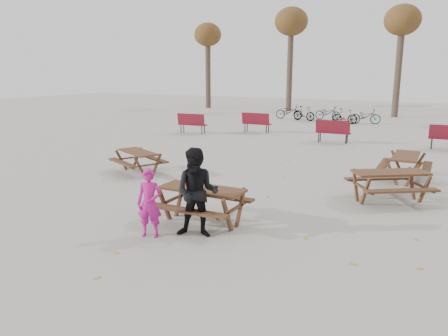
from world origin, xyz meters
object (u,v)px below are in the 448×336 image
at_px(main_picnic_table, 202,196).
at_px(soda_bottle, 195,185).
at_px(adult, 197,193).
at_px(child, 150,203).
at_px(food_tray, 196,188).
at_px(picnic_table_far, 405,168).
at_px(picnic_table_east, 389,187).
at_px(picnic_table_north, 138,162).

distance_m(main_picnic_table, soda_bottle, 0.30).
height_order(main_picnic_table, adult, adult).
relative_size(main_picnic_table, child, 1.34).
relative_size(food_tray, picnic_table_far, 0.10).
relative_size(main_picnic_table, picnic_table_east, 1.01).
bearing_deg(picnic_table_north, child, -23.43).
relative_size(child, adult, 0.77).
height_order(food_tray, picnic_table_east, food_tray).
height_order(child, picnic_table_north, child).
bearing_deg(picnic_table_far, adult, 154.16).
bearing_deg(picnic_table_north, food_tray, -12.12).
height_order(main_picnic_table, child, child).
relative_size(child, picnic_table_far, 0.77).
height_order(soda_bottle, picnic_table_far, soda_bottle).
bearing_deg(adult, child, -171.16).
height_order(child, adult, adult).
xyz_separation_m(food_tray, picnic_table_north, (-4.01, 3.13, -0.44)).
height_order(adult, picnic_table_far, adult).
bearing_deg(picnic_table_east, adult, -159.65).
height_order(adult, picnic_table_east, adult).
relative_size(soda_bottle, picnic_table_north, 0.10).
bearing_deg(main_picnic_table, picnic_table_far, 60.06).
xyz_separation_m(adult, picnic_table_north, (-4.39, 3.72, -0.53)).
bearing_deg(main_picnic_table, picnic_table_east, 46.24).
distance_m(food_tray, picnic_table_north, 5.11).
bearing_deg(main_picnic_table, picnic_table_north, 143.44).
relative_size(adult, picnic_table_far, 1.00).
distance_m(main_picnic_table, picnic_table_east, 4.79).
distance_m(child, adult, 0.95).
relative_size(picnic_table_east, picnic_table_far, 1.02).
bearing_deg(child, soda_bottle, 47.30).
relative_size(adult, picnic_table_north, 1.08).
height_order(food_tray, picnic_table_far, food_tray).
bearing_deg(child, main_picnic_table, 43.22).
bearing_deg(food_tray, picnic_table_east, 46.34).
relative_size(food_tray, child, 0.13).
xyz_separation_m(child, picnic_table_east, (3.83, 4.56, -0.29)).
xyz_separation_m(soda_bottle, adult, (0.42, -0.61, 0.03)).
bearing_deg(adult, picnic_table_far, 46.19).
distance_m(main_picnic_table, adult, 0.80).
bearing_deg(main_picnic_table, child, -115.37).
xyz_separation_m(child, adult, (0.82, 0.43, 0.20)).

